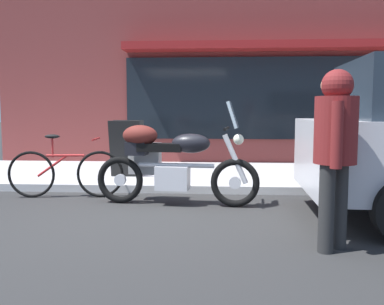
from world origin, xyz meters
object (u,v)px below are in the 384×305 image
Objects in this scene: touring_motorcycle at (168,160)px; pedestrian_walking at (335,139)px; parked_bicycle at (65,172)px; sandwich_board_sign at (127,148)px.

touring_motorcycle is 1.36× the size of pedestrian_walking.
parked_bicycle is 1.03× the size of pedestrian_walking.
sandwich_board_sign is (0.63, 1.29, 0.24)m from parked_bicycle.
pedestrian_walking reaches higher than sandwich_board_sign.
sandwich_board_sign reaches higher than parked_bicycle.
pedestrian_walking is (1.74, -1.80, 0.42)m from touring_motorcycle.
touring_motorcycle reaches higher than sandwich_board_sign.
parked_bicycle is 1.46m from sandwich_board_sign.
sandwich_board_sign is at bearing 119.56° from touring_motorcycle.
touring_motorcycle is 2.27× the size of sandwich_board_sign.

